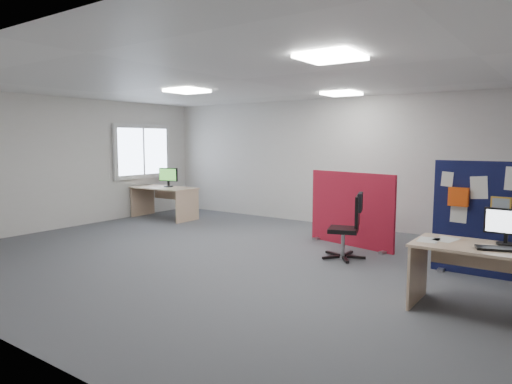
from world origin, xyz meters
The scene contains 15 objects.
floor centered at (0.00, 0.00, 0.00)m, with size 9.00×9.00×0.00m, color #54575C.
ceiling centered at (0.00, 0.00, 2.70)m, with size 9.00×7.00×0.02m, color white.
wall_back centered at (0.00, 3.50, 1.35)m, with size 9.00×0.02×2.70m, color silver.
wall_left centered at (-4.50, 0.00, 1.35)m, with size 0.02×7.00×2.70m, color silver.
window centered at (-4.44, 2.00, 1.55)m, with size 0.06×1.70×1.30m.
ceiling_lights centered at (0.33, 0.67, 2.67)m, with size 4.10×4.10×0.04m.
navy_divider centered at (3.46, 1.20, 0.78)m, with size 1.87×0.30×1.54m.
main_desk centered at (3.58, -0.27, 0.56)m, with size 1.67×0.74×0.73m.
monitor_main centered at (3.60, -0.11, 0.94)m, with size 0.43×0.18×0.38m.
keyboard centered at (3.59, -0.39, 0.74)m, with size 0.45×0.18×0.03m, color black.
red_divider centered at (1.02, 1.85, 0.63)m, with size 1.67×0.42×1.27m.
second_desk centered at (-3.68, 1.98, 0.55)m, with size 1.55×0.78×0.73m.
monitor_second centered at (-3.67, 2.08, 0.97)m, with size 0.48×0.22×0.44m.
office_chair centered at (1.39, 1.00, 0.57)m, with size 0.67×0.64×1.01m.
desk_papers centered at (3.32, -0.34, 0.73)m, with size 1.39×0.64×0.00m.
Camera 1 is at (4.18, -5.40, 1.81)m, focal length 32.00 mm.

